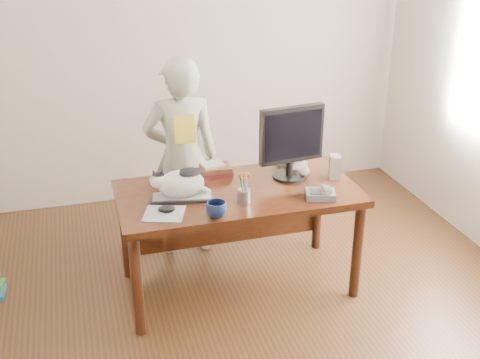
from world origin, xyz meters
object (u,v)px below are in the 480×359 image
cat (179,183)px  phone (321,194)px  mouse (167,209)px  coffee_mug (216,209)px  speaker (335,167)px  monitor (291,139)px  keyboard (182,197)px  baseball (305,172)px  pen_cup (244,194)px  book_stack (214,170)px  desk (235,205)px  calculator (292,163)px  person (182,158)px

cat → phone: bearing=-4.8°
cat → mouse: (-0.11, -0.16, -0.09)m
cat → mouse: cat is taller
coffee_mug → speaker: 0.98m
monitor → speaker: 0.37m
phone → keyboard: bearing=-177.9°
keyboard → baseball: size_ratio=5.64×
keyboard → mouse: (-0.12, -0.16, 0.01)m
pen_cup → book_stack: size_ratio=0.85×
cat → baseball: cat is taller
desk → speaker: (0.70, -0.08, 0.23)m
mouse → coffee_mug: size_ratio=1.01×
keyboard → book_stack: bearing=57.0°
keyboard → coffee_mug: bearing=-52.6°
cat → baseball: (0.90, 0.11, -0.08)m
mouse → coffee_mug: (0.28, -0.14, 0.02)m
mouse → calculator: 1.10m
phone → book_stack: bearing=153.4°
coffee_mug → speaker: speaker is taller
pen_cup → baseball: bearing=27.3°
baseball → person: (-0.77, 0.54, -0.02)m
speaker → monitor: bearing=-177.9°
phone → calculator: phone is taller
mouse → speaker: bearing=27.4°
monitor → pen_cup: (-0.41, -0.27, -0.24)m
baseball → person: person is taller
speaker → book_stack: size_ratio=0.69×
coffee_mug → phone: bearing=5.5°
pen_cup → person: person is taller
baseball → coffee_mug: bearing=-150.9°
baseball → pen_cup: bearing=-152.7°
speaker → desk: bearing=-168.6°
book_stack → monitor: bearing=-24.7°
keyboard → monitor: bearing=18.0°
cat → mouse: 0.22m
keyboard → phone: phone is taller
keyboard → calculator: 0.93m
keyboard → cat: size_ratio=1.06×
pen_cup → speaker: (0.71, 0.19, 0.03)m
cat → calculator: 0.94m
desk → monitor: (0.40, 0.01, 0.44)m
coffee_mug → speaker: size_ratio=0.74×
book_stack → pen_cup: bearing=-82.8°
cat → baseball: size_ratio=5.31×
pen_cup → book_stack: 0.48m
phone → book_stack: 0.79m
mouse → phone: bearing=14.3°
cat → calculator: size_ratio=1.76×
person → baseball: bearing=147.6°
speaker → calculator: (-0.21, 0.28, -0.06)m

